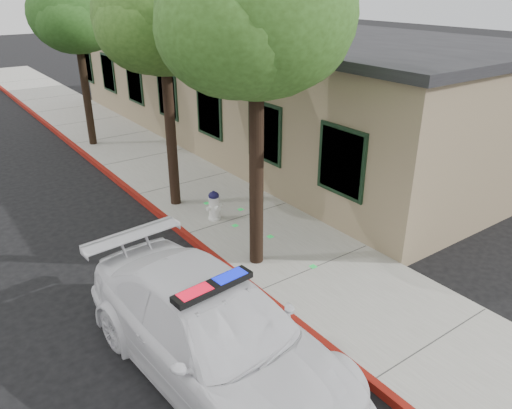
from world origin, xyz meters
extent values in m
plane|color=black|center=(0.00, 0.00, 0.00)|extent=(120.00, 120.00, 0.00)
cube|color=gray|center=(1.60, 3.00, 0.07)|extent=(3.20, 60.00, 0.15)
cube|color=maroon|center=(0.06, 3.00, 0.08)|extent=(0.14, 60.00, 0.16)
cube|color=#877158|center=(6.70, 9.00, 2.00)|extent=(7.00, 20.00, 4.00)
cube|color=black|center=(6.70, 9.00, 4.12)|extent=(7.30, 20.30, 0.24)
cube|color=black|center=(3.17, 1.00, 1.95)|extent=(0.08, 1.48, 1.68)
cube|color=black|center=(3.17, 4.00, 1.95)|extent=(0.08, 1.48, 1.68)
cube|color=black|center=(3.17, 7.00, 1.95)|extent=(0.08, 1.48, 1.68)
cube|color=black|center=(3.17, 10.00, 1.95)|extent=(0.08, 1.48, 1.68)
cube|color=black|center=(3.17, 13.00, 1.95)|extent=(0.08, 1.48, 1.68)
cube|color=black|center=(3.17, 16.00, 1.95)|extent=(0.08, 1.48, 1.68)
cube|color=black|center=(3.17, 19.00, 1.95)|extent=(0.08, 1.48, 1.68)
imported|color=white|center=(-1.74, -1.29, 0.80)|extent=(2.70, 5.68, 1.60)
cube|color=black|center=(-1.74, -1.29, 1.66)|extent=(1.22, 0.38, 0.10)
cube|color=red|center=(-2.06, -1.32, 1.66)|extent=(0.54, 0.28, 0.11)
cube|color=#0D1BE8|center=(-1.42, -1.27, 1.66)|extent=(0.54, 0.28, 0.11)
cylinder|color=white|center=(1.04, 3.31, 0.18)|extent=(0.32, 0.32, 0.06)
cylinder|color=white|center=(1.04, 3.31, 0.47)|extent=(0.27, 0.27, 0.52)
cylinder|color=white|center=(1.04, 3.31, 0.75)|extent=(0.31, 0.31, 0.04)
ellipsoid|color=#110E36|center=(1.04, 3.31, 0.81)|extent=(0.28, 0.28, 0.21)
cylinder|color=#110E36|center=(1.04, 3.31, 0.90)|extent=(0.07, 0.07, 0.06)
cylinder|color=white|center=(0.88, 3.30, 0.49)|extent=(0.12, 0.11, 0.10)
cylinder|color=white|center=(1.20, 3.32, 0.49)|extent=(0.12, 0.11, 0.10)
cylinder|color=white|center=(1.05, 3.15, 0.51)|extent=(0.14, 0.12, 0.13)
cylinder|color=black|center=(0.70, 0.98, 2.21)|extent=(0.30, 0.30, 4.11)
ellipsoid|color=#2C4C17|center=(0.70, 0.98, 5.29)|extent=(3.65, 3.65, 3.11)
ellipsoid|color=#2C4C17|center=(1.35, 1.10, 4.95)|extent=(2.74, 2.74, 2.33)
ellipsoid|color=#2C4C17|center=(0.15, 0.81, 5.06)|extent=(2.86, 2.86, 2.43)
cylinder|color=black|center=(0.70, 4.82, 2.12)|extent=(0.28, 0.28, 3.93)
ellipsoid|color=#2D5119|center=(0.70, 4.82, 5.04)|extent=(3.29, 3.29, 2.80)
ellipsoid|color=#2D5119|center=(1.13, 5.13, 4.72)|extent=(2.66, 2.66, 2.26)
ellipsoid|color=#2D5119|center=(0.27, 4.61, 4.83)|extent=(2.55, 2.55, 2.17)
cylinder|color=black|center=(0.70, 11.58, 1.99)|extent=(0.27, 0.27, 3.69)
ellipsoid|color=#214A17|center=(0.70, 11.58, 4.78)|extent=(3.16, 3.16, 2.69)
ellipsoid|color=#214A17|center=(1.15, 11.93, 4.47)|extent=(2.42, 2.42, 2.06)
ellipsoid|color=#214A17|center=(0.48, 11.20, 4.57)|extent=(2.53, 2.53, 2.15)
camera|label=1|loc=(-4.82, -6.65, 5.80)|focal=34.51mm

